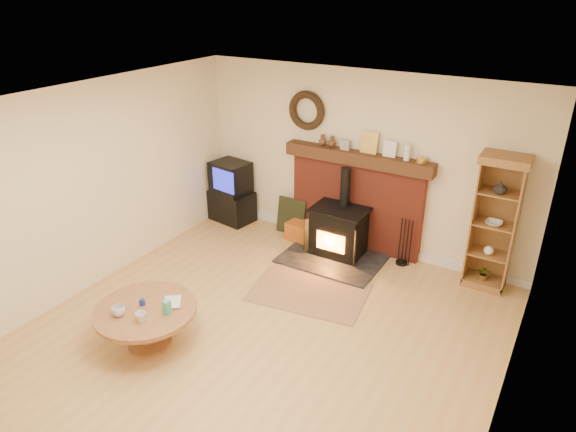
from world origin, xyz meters
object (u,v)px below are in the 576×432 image
Objects in this scene: tv_unit at (231,193)px; coffee_table at (146,315)px; curio_cabinet at (495,223)px; wood_stove at (338,233)px.

tv_unit reaches higher than coffee_table.
coffee_table is (-2.92, -3.16, -0.52)m from curio_cabinet.
wood_stove reaches higher than coffee_table.
wood_stove is 1.39× the size of tv_unit.
tv_unit is 4.07m from curio_cabinet.
wood_stove is 2.05m from tv_unit.
curio_cabinet is at bearing 1.19° from tv_unit.
curio_cabinet is 1.63× the size of coffee_table.
coffee_table is at bearing -107.44° from wood_stove.
wood_stove is at bearing -172.11° from curio_cabinet.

